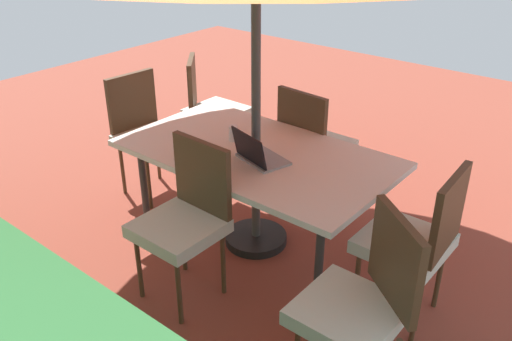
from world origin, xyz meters
name	(u,v)px	position (x,y,z in m)	size (l,w,h in m)	color
ground_plane	(256,243)	(0.00, 0.00, -0.01)	(10.00, 10.00, 0.02)	brown
dining_table	(256,158)	(0.00, 0.00, 0.67)	(1.81, 1.02, 0.72)	white
chair_southeast	(210,106)	(1.14, -0.75, 0.55)	(0.59, 0.58, 0.98)	silver
chair_south	(313,141)	(0.00, -0.68, 0.55)	(0.47, 0.48, 0.98)	silver
chair_east	(145,129)	(1.17, -0.03, 0.55)	(0.48, 0.47, 0.98)	silver
chair_northwest	(362,300)	(-1.19, 0.68, 0.55)	(0.58, 0.58, 0.98)	silver
chair_west	(416,237)	(-1.16, 0.03, 0.55)	(0.47, 0.46, 0.98)	silver
chair_north	(186,215)	(-0.01, 0.67, 0.55)	(0.46, 0.47, 0.98)	silver
laptop	(258,155)	(-0.11, 0.11, 0.77)	(0.37, 0.32, 0.21)	gray
cup	(233,133)	(0.23, -0.04, 0.77)	(0.06, 0.06, 0.11)	white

